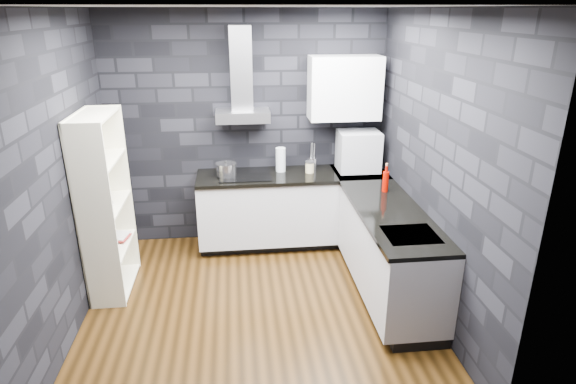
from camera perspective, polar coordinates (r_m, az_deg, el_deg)
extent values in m
plane|color=#3A230C|center=(4.76, -3.68, -13.46)|extent=(3.20, 3.20, 0.00)
plane|color=silver|center=(3.93, -4.65, 21.09)|extent=(3.20, 3.20, 0.00)
cube|color=black|center=(5.71, -4.86, 7.34)|extent=(3.20, 0.05, 2.70)
cube|color=black|center=(2.66, -2.51, -9.14)|extent=(3.20, 0.05, 2.70)
cube|color=black|center=(4.40, -25.74, 1.15)|extent=(0.05, 3.20, 2.70)
cube|color=black|center=(4.51, 17.01, 2.77)|extent=(0.05, 3.20, 2.70)
cube|color=black|center=(5.92, 0.48, -5.48)|extent=(2.18, 0.50, 0.10)
cube|color=black|center=(5.04, 11.95, -11.13)|extent=(0.50, 1.78, 0.10)
cube|color=silver|center=(5.71, 0.54, -1.79)|extent=(2.20, 0.60, 0.76)
cube|color=silver|center=(4.81, 11.87, -6.82)|extent=(0.60, 1.80, 0.76)
cube|color=black|center=(5.56, 0.57, 1.98)|extent=(2.20, 0.62, 0.04)
cube|color=black|center=(4.64, 12.12, -2.45)|extent=(0.62, 1.80, 0.04)
cube|color=black|center=(5.72, 8.55, 2.28)|extent=(0.62, 0.62, 0.04)
cube|color=#A4A4A8|center=(5.47, -5.38, 8.98)|extent=(0.60, 0.34, 0.12)
cube|color=#A4A4A8|center=(5.46, -5.59, 14.37)|extent=(0.24, 0.20, 0.90)
cube|color=white|center=(5.56, 6.72, 12.15)|extent=(0.80, 0.35, 0.70)
cube|color=black|center=(5.52, -5.12, 2.05)|extent=(0.58, 0.50, 0.01)
cube|color=#A4A4A8|center=(4.21, 14.34, -4.94)|extent=(0.44, 0.40, 0.01)
cylinder|color=silver|center=(5.48, -7.33, 2.61)|extent=(0.29, 0.29, 0.13)
cylinder|color=silver|center=(5.60, -0.88, 3.86)|extent=(0.13, 0.13, 0.28)
cylinder|color=#CCBB86|center=(5.58, 2.59, 2.92)|extent=(0.13, 0.13, 0.12)
cylinder|color=silver|center=(5.71, 2.88, 3.37)|extent=(0.11, 0.11, 0.13)
cube|color=#B0B2B8|center=(5.68, 8.34, 4.77)|extent=(0.48, 0.37, 0.47)
cylinder|color=#960A00|center=(5.08, 11.48, 1.20)|extent=(0.07, 0.07, 0.21)
cube|color=#EAE5C4|center=(4.98, -20.81, -1.50)|extent=(0.53, 0.86, 1.80)
imported|color=white|center=(4.85, -21.21, -1.67)|extent=(0.26, 0.26, 0.06)
imported|color=maroon|center=(5.24, -20.05, -4.20)|extent=(0.15, 0.05, 0.21)
imported|color=#B2B2B2|center=(5.27, -20.31, -3.85)|extent=(0.16, 0.05, 0.22)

